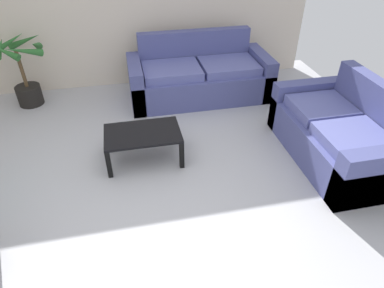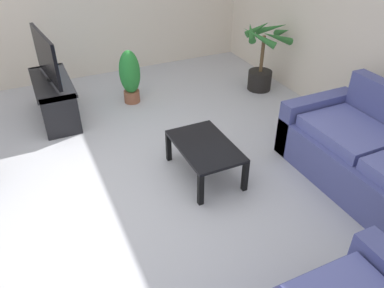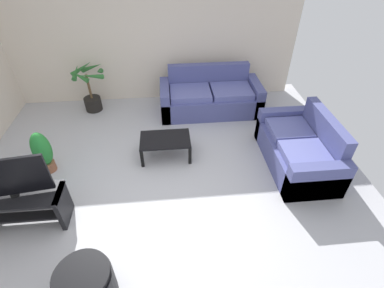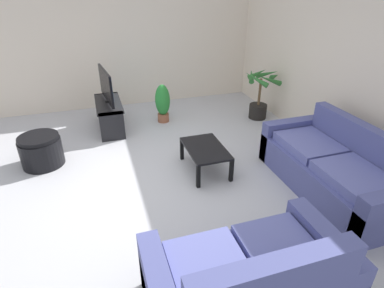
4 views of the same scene
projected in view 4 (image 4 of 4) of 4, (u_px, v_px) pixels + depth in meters
The scene contains 11 objects.
ground_plane at pixel (145, 175), 4.51m from camera, with size 6.60×6.60×0.00m, color #B2B2B7.
wall_back at pixel (337, 65), 4.69m from camera, with size 6.00×0.06×2.70m, color beige.
wall_left at pixel (114, 42), 6.40m from camera, with size 0.06×6.00×2.70m, color beige.
couch_main at pixel (333, 170), 4.07m from camera, with size 2.06×0.90×0.90m.
couch_loveseat at pixel (248, 281), 2.57m from camera, with size 0.90×1.64×0.90m.
tv_stand at pixel (109, 112), 5.76m from camera, with size 1.10×0.45×0.52m.
tv at pixel (106, 85), 5.53m from camera, with size 0.98×0.16×0.59m.
coffee_table at pixel (205, 151), 4.50m from camera, with size 0.84×0.53×0.37m.
potted_palm at pixel (260, 96), 6.14m from camera, with size 0.72×0.75×1.00m.
potted_plant_small at pixel (163, 102), 6.02m from camera, with size 0.28×0.28×0.75m.
ottoman at pixel (41, 151), 4.66m from camera, with size 0.60×0.60×0.47m.
Camera 4 is at (3.81, -0.51, 2.50)m, focal length 29.34 mm.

